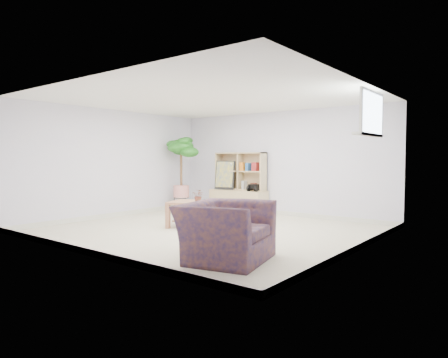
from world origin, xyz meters
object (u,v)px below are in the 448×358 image
Objects in this scene: coffee_table at (202,215)px; armchair at (226,227)px; floor_tree at (181,174)px; storage_unit at (238,183)px.

armchair is (1.85, -1.63, 0.18)m from coffee_table.
floor_tree reaches higher than coffee_table.
floor_tree is at bearing -155.68° from storage_unit.
floor_tree is 1.61× the size of armchair.
armchair is at bearing -55.97° from storage_unit.
storage_unit is 4.55m from armchair.
storage_unit is at bearing 88.87° from coffee_table.
armchair reaches higher than coffee_table.
coffee_table is (0.69, -2.13, -0.48)m from storage_unit.
armchair is at bearing -39.23° from floor_tree.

